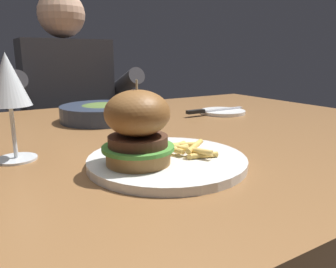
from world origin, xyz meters
TOP-DOWN VIEW (x-y plane):
  - dining_table at (0.00, 0.00)m, footprint 1.47×0.99m
  - main_plate at (-0.06, -0.22)m, footprint 0.26×0.26m
  - burger_sandwich at (-0.12, -0.22)m, footprint 0.11×0.11m
  - fries_pile at (-0.03, -0.22)m, footprint 0.09×0.10m
  - wine_glass at (-0.27, -0.06)m, footprint 0.07×0.07m
  - bread_plate at (0.34, 0.12)m, footprint 0.14×0.14m
  - table_knife at (0.29, 0.11)m, footprint 0.21×0.02m
  - soup_bowl at (-0.02, 0.20)m, footprint 0.23×0.23m
  - diner_person at (0.03, 0.77)m, footprint 0.51×0.36m

SIDE VIEW (x-z plane):
  - diner_person at x=0.03m, z-range -0.02..1.15m
  - dining_table at x=0.00m, z-range 0.30..1.04m
  - bread_plate at x=0.34m, z-range 0.74..0.75m
  - main_plate at x=-0.06m, z-range 0.74..0.75m
  - table_knife at x=0.29m, z-range 0.75..0.76m
  - fries_pile at x=-0.03m, z-range 0.75..0.77m
  - soup_bowl at x=-0.02m, z-range 0.74..0.79m
  - burger_sandwich at x=-0.12m, z-range 0.75..0.88m
  - wine_glass at x=-0.27m, z-range 0.78..0.96m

